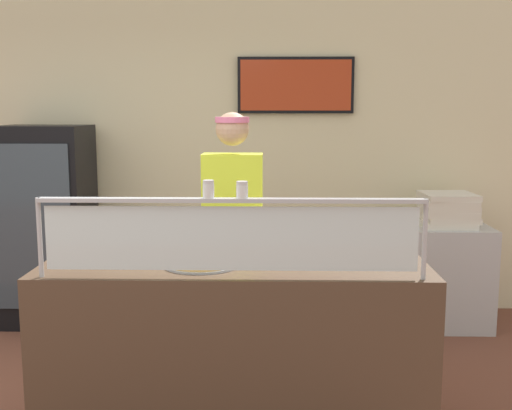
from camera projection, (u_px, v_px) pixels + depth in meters
name	position (u px, v px, depth m)	size (l,w,h in m)	color
ground_plane	(241.00, 379.00, 4.18)	(12.00, 12.00, 0.00)	brown
shop_rear_unit	(250.00, 157.00, 5.55)	(6.49, 0.13, 2.70)	beige
serving_counter	(235.00, 349.00, 3.45)	(2.09, 0.66, 0.95)	#4C3828
sneeze_guard	(231.00, 227.00, 3.07)	(1.92, 0.06, 0.40)	#B2B5BC
pizza_tray	(202.00, 262.00, 3.36)	(0.41, 0.41, 0.04)	#9EA0A8
pizza_server	(208.00, 259.00, 3.34)	(0.07, 0.28, 0.01)	#ADAFB7
parmesan_shaker	(208.00, 190.00, 3.04)	(0.06, 0.06, 0.09)	white
pepper_flake_shaker	(242.00, 191.00, 3.04)	(0.06, 0.06, 0.08)	white
worker_figure	(233.00, 231.00, 4.02)	(0.41, 0.50, 1.76)	#23232D
drink_fridge	(47.00, 225.00, 5.23)	(0.71, 0.62, 1.65)	black
prep_shelf	(444.00, 276.00, 5.17)	(0.70, 0.55, 0.84)	#B7BABF
pizza_box_stack	(448.00, 210.00, 5.09)	(0.44, 0.43, 0.27)	silver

